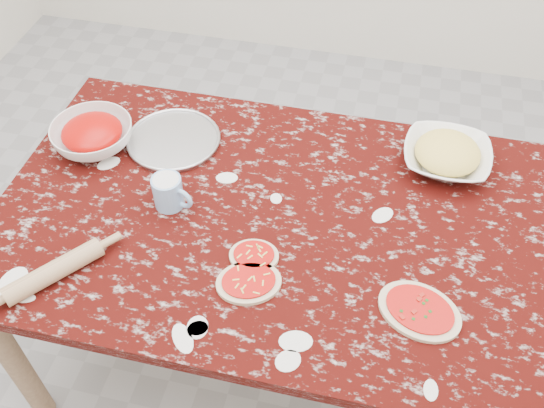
{
  "coord_description": "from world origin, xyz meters",
  "views": [
    {
      "loc": [
        0.26,
        -1.1,
        2.04
      ],
      "look_at": [
        0.0,
        0.0,
        0.8
      ],
      "focal_mm": 39.45,
      "sensor_mm": 36.0,
      "label": 1
    }
  ],
  "objects_px": {
    "pizza_tray": "(174,140)",
    "cheese_bowl": "(446,157)",
    "rolling_pin": "(54,271)",
    "worktable": "(272,234)",
    "sauce_bowl": "(93,136)",
    "flour_mug": "(169,192)"
  },
  "relations": [
    {
      "from": "pizza_tray",
      "to": "cheese_bowl",
      "type": "xyz_separation_m",
      "value": [
        0.85,
        0.09,
        0.03
      ]
    },
    {
      "from": "pizza_tray",
      "to": "rolling_pin",
      "type": "relative_size",
      "value": 1.1
    },
    {
      "from": "worktable",
      "to": "pizza_tray",
      "type": "distance_m",
      "value": 0.46
    },
    {
      "from": "pizza_tray",
      "to": "sauce_bowl",
      "type": "height_order",
      "value": "sauce_bowl"
    },
    {
      "from": "worktable",
      "to": "cheese_bowl",
      "type": "xyz_separation_m",
      "value": [
        0.47,
        0.33,
        0.12
      ]
    },
    {
      "from": "flour_mug",
      "to": "worktable",
      "type": "bearing_deg",
      "value": 4.53
    },
    {
      "from": "sauce_bowl",
      "to": "flour_mug",
      "type": "height_order",
      "value": "flour_mug"
    },
    {
      "from": "pizza_tray",
      "to": "cheese_bowl",
      "type": "height_order",
      "value": "cheese_bowl"
    },
    {
      "from": "sauce_bowl",
      "to": "flour_mug",
      "type": "bearing_deg",
      "value": -30.17
    },
    {
      "from": "worktable",
      "to": "rolling_pin",
      "type": "height_order",
      "value": "rolling_pin"
    },
    {
      "from": "flour_mug",
      "to": "rolling_pin",
      "type": "bearing_deg",
      "value": -123.06
    },
    {
      "from": "cheese_bowl",
      "to": "rolling_pin",
      "type": "distance_m",
      "value": 1.18
    },
    {
      "from": "worktable",
      "to": "rolling_pin",
      "type": "xyz_separation_m",
      "value": [
        -0.5,
        -0.34,
        0.11
      ]
    },
    {
      "from": "pizza_tray",
      "to": "rolling_pin",
      "type": "height_order",
      "value": "rolling_pin"
    },
    {
      "from": "pizza_tray",
      "to": "worktable",
      "type": "bearing_deg",
      "value": -32.03
    },
    {
      "from": "worktable",
      "to": "flour_mug",
      "type": "bearing_deg",
      "value": -175.47
    },
    {
      "from": "pizza_tray",
      "to": "cheese_bowl",
      "type": "bearing_deg",
      "value": 5.94
    },
    {
      "from": "worktable",
      "to": "cheese_bowl",
      "type": "distance_m",
      "value": 0.59
    },
    {
      "from": "sauce_bowl",
      "to": "flour_mug",
      "type": "relative_size",
      "value": 2.02
    },
    {
      "from": "worktable",
      "to": "cheese_bowl",
      "type": "bearing_deg",
      "value": 34.71
    },
    {
      "from": "rolling_pin",
      "to": "sauce_bowl",
      "type": "bearing_deg",
      "value": 103.15
    },
    {
      "from": "pizza_tray",
      "to": "sauce_bowl",
      "type": "distance_m",
      "value": 0.25
    }
  ]
}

